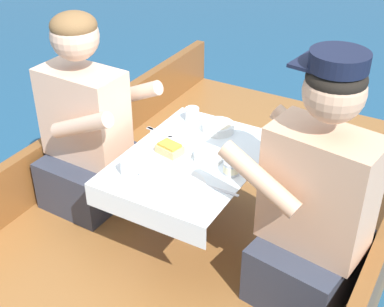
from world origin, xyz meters
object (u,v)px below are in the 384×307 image
sandwich (170,149)px  coffee_cup_port (192,114)px  tin_can (231,168)px  person_port (87,130)px  coffee_cup_starboard (129,167)px  person_starboard (315,206)px

sandwich → coffee_cup_port: coffee_cup_port is taller
sandwich → tin_can: size_ratio=1.85×
person_port → coffee_cup_starboard: (0.42, -0.23, 0.06)m
sandwich → coffee_cup_starboard: (-0.07, -0.21, 0.00)m
sandwich → coffee_cup_starboard: 0.22m
sandwich → tin_can: bearing=0.4°
person_starboard → coffee_cup_starboard: bearing=20.9°
person_port → person_starboard: size_ratio=0.93×
sandwich → coffee_cup_starboard: coffee_cup_starboard is taller
person_port → sandwich: (0.48, -0.02, 0.05)m
sandwich → coffee_cup_starboard: size_ratio=1.22×
sandwich → tin_can: 0.30m
person_starboard → coffee_cup_starboard: (-0.74, -0.16, 0.03)m
person_port → tin_can: person_port is taller
person_port → coffee_cup_port: size_ratio=10.28×
person_port → coffee_cup_starboard: bearing=-26.8°
person_port → sandwich: bearing=-0.8°
person_starboard → sandwich: 0.67m
coffee_cup_port → tin_can: size_ratio=1.41×
coffee_cup_starboard → tin_can: 0.42m
person_port → coffee_cup_port: 0.51m
coffee_cup_starboard → tin_can: coffee_cup_starboard is taller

